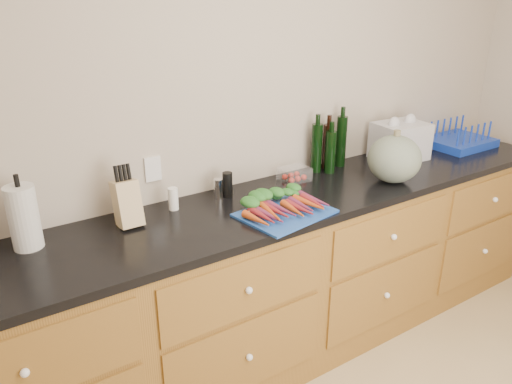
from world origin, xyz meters
TOP-DOWN VIEW (x-y plane):
  - wall_back at (0.00, 1.62)m, footprint 4.10×0.05m
  - cabinets at (0.00, 1.30)m, footprint 3.60×0.64m
  - countertop at (0.00, 1.30)m, footprint 3.64×0.62m
  - cutting_board at (-0.14, 1.14)m, footprint 0.46×0.37m
  - carrots at (-0.14, 1.18)m, footprint 0.38×0.28m
  - squash at (0.60, 1.16)m, footprint 0.29×0.29m
  - paper_towel at (-1.21, 1.46)m, footprint 0.12×0.12m
  - knife_block at (-0.79, 1.44)m, footprint 0.10×0.10m
  - grinder_salt at (-0.55, 1.48)m, footprint 0.05×0.05m
  - grinder_pepper at (-0.25, 1.48)m, footprint 0.05×0.05m
  - canister_chrome at (-0.31, 1.48)m, footprint 0.04×0.04m
  - tomato_box at (0.16, 1.47)m, footprint 0.16×0.13m
  - bottles at (0.44, 1.51)m, footprint 0.25×0.13m
  - grocery_bag at (0.94, 1.42)m, footprint 0.32×0.27m
  - dish_rack at (1.48, 1.38)m, footprint 0.42×0.34m

SIDE VIEW (x-z plane):
  - cabinets at x=0.00m, z-range 0.00..0.90m
  - countertop at x=0.00m, z-range 0.90..0.94m
  - cutting_board at x=-0.14m, z-range 0.94..0.95m
  - carrots at x=-0.14m, z-range 0.95..1.00m
  - tomato_box at x=0.16m, z-range 0.94..1.01m
  - dish_rack at x=1.48m, z-range 0.90..1.06m
  - canister_chrome at x=-0.31m, z-range 0.94..1.04m
  - grinder_salt at x=-0.55m, z-range 0.94..1.05m
  - grinder_pepper at x=-0.25m, z-range 0.94..1.07m
  - knife_block at x=-0.79m, z-range 0.94..1.15m
  - grocery_bag at x=0.94m, z-range 0.94..1.16m
  - squash at x=0.60m, z-range 0.94..1.20m
  - paper_towel at x=-1.21m, z-range 0.94..1.21m
  - bottles at x=0.44m, z-range 0.93..1.23m
  - wall_back at x=0.00m, z-range 0.00..2.60m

